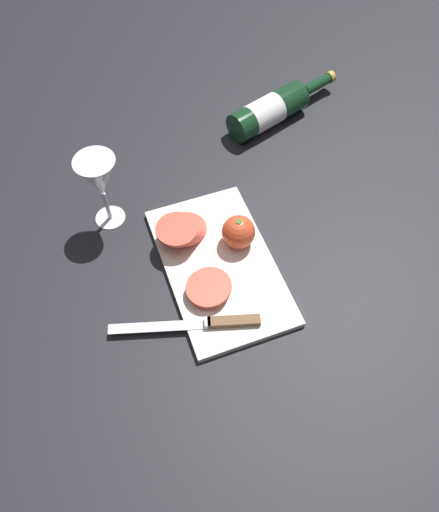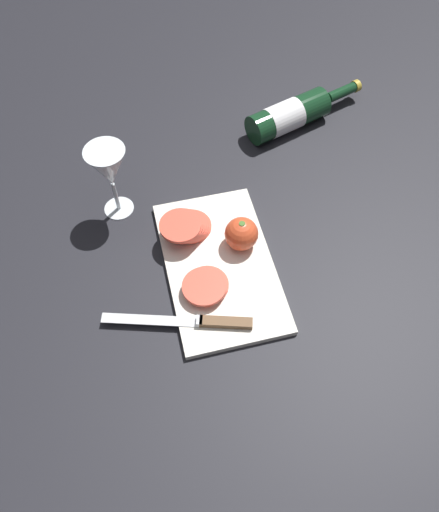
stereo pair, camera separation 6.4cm
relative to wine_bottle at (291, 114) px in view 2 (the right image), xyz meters
The scene contains 8 objects.
ground_plane 0.40m from the wine_bottle, 37.81° to the right, with size 3.00×3.00×0.00m, color black.
cutting_board 0.48m from the wine_bottle, 36.36° to the right, with size 0.38×0.22×0.01m.
wine_bottle is the anchor object (origin of this frame).
wine_glass 0.51m from the wine_bottle, 70.03° to the right, with size 0.09×0.09×0.18m.
whole_tomato 0.41m from the wine_bottle, 33.20° to the right, with size 0.07×0.07×0.07m.
knife 0.61m from the wine_bottle, 33.19° to the right, with size 0.11×0.29×0.01m.
tomato_slice_stack_near 0.54m from the wine_bottle, 36.66° to the right, with size 0.10×0.10×0.02m.
tomato_slice_stack_far 0.44m from the wine_bottle, 49.41° to the right, with size 0.11×0.12×0.05m.
Camera 2 is at (0.61, -0.17, 0.91)m, focal length 35.00 mm.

